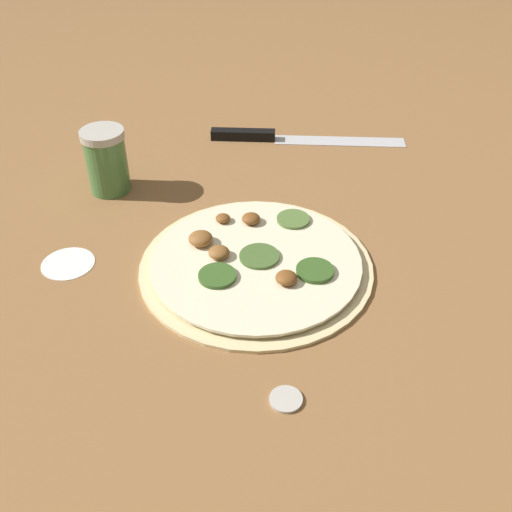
{
  "coord_description": "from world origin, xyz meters",
  "views": [
    {
      "loc": [
        -0.44,
        -0.44,
        0.51
      ],
      "look_at": [
        0.0,
        0.0,
        0.02
      ],
      "focal_mm": 42.0,
      "sensor_mm": 36.0,
      "label": 1
    }
  ],
  "objects_px": {
    "pizza": "(256,263)",
    "spice_jar": "(106,161)",
    "knife": "(275,137)",
    "loose_cap": "(286,398)"
  },
  "relations": [
    {
      "from": "pizza",
      "to": "spice_jar",
      "type": "relative_size",
      "value": 3.04
    },
    {
      "from": "pizza",
      "to": "spice_jar",
      "type": "distance_m",
      "value": 0.31
    },
    {
      "from": "knife",
      "to": "loose_cap",
      "type": "bearing_deg",
      "value": -87.31
    },
    {
      "from": "spice_jar",
      "to": "loose_cap",
      "type": "bearing_deg",
      "value": -103.11
    },
    {
      "from": "pizza",
      "to": "loose_cap",
      "type": "distance_m",
      "value": 0.22
    },
    {
      "from": "knife",
      "to": "pizza",
      "type": "bearing_deg",
      "value": -92.45
    },
    {
      "from": "pizza",
      "to": "knife",
      "type": "distance_m",
      "value": 0.37
    },
    {
      "from": "knife",
      "to": "spice_jar",
      "type": "bearing_deg",
      "value": -144.57
    },
    {
      "from": "knife",
      "to": "spice_jar",
      "type": "height_order",
      "value": "spice_jar"
    },
    {
      "from": "spice_jar",
      "to": "loose_cap",
      "type": "height_order",
      "value": "spice_jar"
    }
  ]
}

